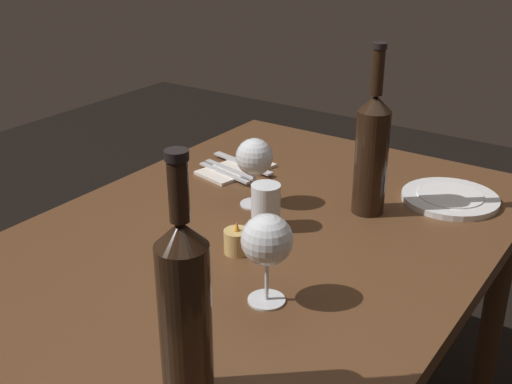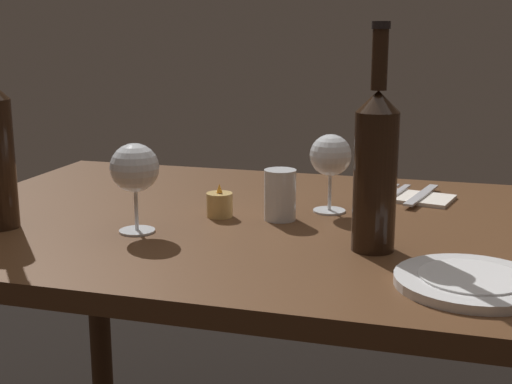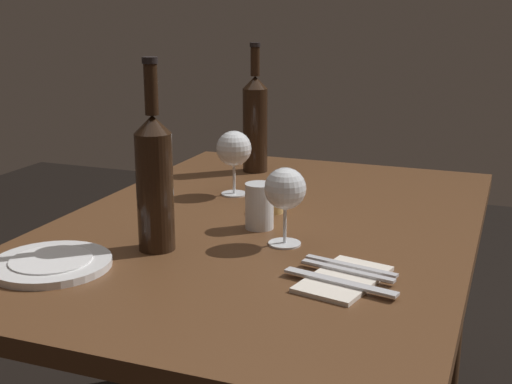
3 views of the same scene
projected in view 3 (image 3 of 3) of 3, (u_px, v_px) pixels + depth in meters
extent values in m
cube|color=#56351E|center=(266.00, 230.00, 1.54)|extent=(1.30, 0.90, 0.04)
cylinder|color=#412816|center=(218.00, 271.00, 2.29)|extent=(0.06, 0.06, 0.70)
cylinder|color=#412816|center=(454.00, 306.00, 2.03)|extent=(0.06, 0.06, 0.70)
cylinder|color=white|center=(234.00, 194.00, 1.76)|extent=(0.07, 0.07, 0.00)
cylinder|color=white|center=(234.00, 178.00, 1.74)|extent=(0.01, 0.01, 0.08)
sphere|color=white|center=(234.00, 148.00, 1.72)|extent=(0.09, 0.09, 0.09)
cylinder|color=#42070F|center=(234.00, 150.00, 1.73)|extent=(0.07, 0.07, 0.02)
cylinder|color=white|center=(285.00, 243.00, 1.39)|extent=(0.07, 0.07, 0.00)
cylinder|color=white|center=(285.00, 224.00, 1.38)|extent=(0.01, 0.01, 0.08)
sphere|color=white|center=(285.00, 188.00, 1.36)|extent=(0.08, 0.08, 0.08)
cylinder|color=#42070F|center=(285.00, 189.00, 1.36)|extent=(0.07, 0.07, 0.03)
cylinder|color=black|center=(255.00, 130.00, 1.97)|extent=(0.07, 0.07, 0.24)
cone|color=black|center=(255.00, 82.00, 1.94)|extent=(0.07, 0.07, 0.04)
cylinder|color=black|center=(255.00, 62.00, 1.92)|extent=(0.03, 0.03, 0.08)
cylinder|color=black|center=(255.00, 45.00, 1.91)|extent=(0.03, 0.03, 0.01)
cylinder|color=black|center=(155.00, 192.00, 1.34)|extent=(0.07, 0.07, 0.23)
cone|color=black|center=(152.00, 124.00, 1.30)|extent=(0.07, 0.07, 0.03)
cylinder|color=black|center=(151.00, 89.00, 1.28)|extent=(0.03, 0.03, 0.10)
cylinder|color=black|center=(150.00, 60.00, 1.27)|extent=(0.03, 0.03, 0.01)
cylinder|color=white|center=(258.00, 206.00, 1.48)|extent=(0.06, 0.06, 0.10)
cylinder|color=silver|center=(258.00, 217.00, 1.49)|extent=(0.05, 0.05, 0.04)
cylinder|color=#DBB266|center=(273.00, 202.00, 1.60)|extent=(0.05, 0.05, 0.05)
cylinder|color=white|center=(273.00, 205.00, 1.60)|extent=(0.04, 0.04, 0.03)
cone|color=#F99E2D|center=(273.00, 188.00, 1.59)|extent=(0.01, 0.01, 0.02)
cylinder|color=white|center=(51.00, 264.00, 1.27)|extent=(0.22, 0.22, 0.01)
cylinder|color=white|center=(51.00, 259.00, 1.27)|extent=(0.15, 0.15, 0.00)
cube|color=silver|center=(344.00, 279.00, 1.21)|extent=(0.21, 0.15, 0.01)
cube|color=silver|center=(347.00, 271.00, 1.23)|extent=(0.05, 0.18, 0.00)
cube|color=silver|center=(351.00, 266.00, 1.25)|extent=(0.05, 0.18, 0.00)
cube|color=silver|center=(340.00, 282.00, 1.18)|extent=(0.06, 0.21, 0.00)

